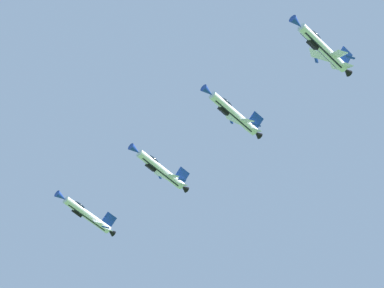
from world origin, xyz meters
name	(u,v)px	position (x,y,z in m)	size (l,w,h in m)	color
fighter_jet_lead	(322,47)	(-4.47, 84.62, 138.43)	(9.78, 14.64, 7.18)	white
fighter_jet_left_wing	(233,113)	(-23.40, 96.69, 141.43)	(9.77, 14.64, 7.73)	white
fighter_jet_right_wing	(160,169)	(-41.08, 107.60, 142.93)	(9.73, 14.64, 7.29)	white
fighter_jet_left_outer	(86,214)	(-59.26, 115.12, 142.49)	(9.79, 14.64, 7.80)	white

